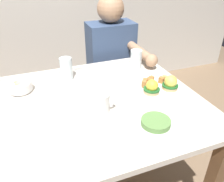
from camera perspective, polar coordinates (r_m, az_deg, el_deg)
name	(u,v)px	position (r m, az deg, el deg)	size (l,w,h in m)	color
dining_table	(81,122)	(1.17, -7.80, -7.66)	(1.20, 0.90, 0.74)	silver
eggs_benedict_plate	(160,88)	(1.22, 11.95, 0.78)	(0.27, 0.27, 0.09)	white
fruit_bowl	(20,87)	(1.28, -22.01, 0.97)	(0.12, 0.12, 0.06)	white
coffee_mug	(101,103)	(1.02, -2.78, -2.93)	(0.11, 0.08, 0.09)	white
fork	(46,119)	(1.04, -16.09, -6.83)	(0.10, 0.14, 0.00)	silver
water_glass_near	(66,70)	(1.33, -11.46, 5.14)	(0.07, 0.07, 0.13)	silver
water_glass_far	(136,61)	(1.44, 6.01, 7.47)	(0.07, 0.07, 0.12)	silver
side_plate	(156,124)	(0.98, 10.85, -8.12)	(0.20, 0.20, 0.04)	white
diner_person	(113,63)	(1.77, 0.14, 7.07)	(0.34, 0.54, 1.14)	#33333D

